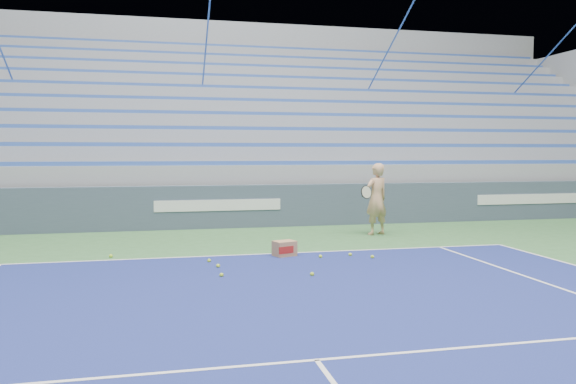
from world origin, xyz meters
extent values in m
cube|color=white|center=(0.00, 11.88, 0.01)|extent=(10.97, 0.05, 0.00)
cube|color=white|center=(0.00, 6.40, 0.01)|extent=(8.23, 0.05, 0.00)
cube|color=#3E4C5E|center=(0.00, 15.88, 0.55)|extent=(30.00, 0.30, 1.10)
cube|color=white|center=(0.00, 15.72, 0.60)|extent=(3.20, 0.02, 0.28)
cube|color=white|center=(9.00, 15.72, 0.60)|extent=(3.40, 0.02, 0.28)
cube|color=#93969B|center=(0.00, 20.43, 0.55)|extent=(30.00, 8.50, 1.10)
cube|color=#93969B|center=(0.00, 20.43, 1.35)|extent=(30.00, 8.50, 0.50)
cube|color=#3258B4|center=(0.00, 16.56, 1.66)|extent=(29.60, 0.42, 0.11)
cube|color=#93969B|center=(0.00, 20.86, 1.85)|extent=(30.00, 7.65, 0.50)
cube|color=#3258B4|center=(0.00, 17.41, 2.16)|extent=(29.60, 0.42, 0.11)
cube|color=#93969B|center=(0.00, 21.28, 2.35)|extent=(30.00, 6.80, 0.50)
cube|color=#3258B4|center=(0.00, 18.26, 2.66)|extent=(29.60, 0.42, 0.11)
cube|color=#93969B|center=(0.00, 21.71, 2.85)|extent=(30.00, 5.95, 0.50)
cube|color=#3258B4|center=(0.00, 19.11, 3.16)|extent=(29.60, 0.42, 0.11)
cube|color=#93969B|center=(0.00, 22.13, 3.35)|extent=(30.00, 5.10, 0.50)
cube|color=#3258B4|center=(0.00, 19.96, 3.66)|extent=(29.60, 0.42, 0.11)
cube|color=#93969B|center=(0.00, 22.56, 3.85)|extent=(30.00, 4.25, 0.50)
cube|color=#3258B4|center=(0.00, 20.81, 4.15)|extent=(29.60, 0.42, 0.11)
cube|color=#93969B|center=(0.00, 22.98, 4.35)|extent=(30.00, 3.40, 0.50)
cube|color=#3258B4|center=(0.00, 21.66, 4.65)|extent=(29.60, 0.42, 0.11)
cube|color=#93969B|center=(0.00, 23.41, 4.85)|extent=(30.00, 2.55, 0.50)
cube|color=#3258B4|center=(0.00, 22.51, 5.15)|extent=(29.60, 0.42, 0.11)
cube|color=#93969B|center=(0.00, 23.84, 5.35)|extent=(30.00, 1.70, 0.50)
cube|color=#3258B4|center=(0.00, 23.36, 5.65)|extent=(29.60, 0.42, 0.11)
cube|color=#93969B|center=(0.00, 24.26, 5.85)|extent=(30.00, 0.85, 0.50)
cube|color=#3258B4|center=(0.00, 24.21, 6.15)|extent=(29.60, 0.42, 0.11)
cube|color=#93969B|center=(0.00, 24.98, 3.65)|extent=(31.00, 0.40, 7.30)
cylinder|color=#325CB2|center=(-6.00, 20.43, 4.60)|extent=(0.05, 8.53, 5.04)
cylinder|color=#325CB2|center=(0.00, 20.43, 4.60)|extent=(0.05, 8.53, 5.04)
cylinder|color=#325CB2|center=(6.00, 20.43, 4.60)|extent=(0.05, 8.53, 5.04)
cylinder|color=#325CB2|center=(12.00, 20.43, 4.60)|extent=(0.05, 8.53, 5.04)
imported|color=tan|center=(3.53, 13.88, 0.84)|extent=(0.71, 0.58, 1.69)
cylinder|color=black|center=(3.18, 13.63, 0.95)|extent=(0.12, 0.27, 0.08)
cylinder|color=beige|center=(3.08, 13.35, 1.05)|extent=(0.29, 0.16, 0.28)
torus|color=black|center=(3.08, 13.35, 1.05)|extent=(0.31, 0.18, 0.30)
cube|color=#A97951|center=(0.83, 11.62, 0.15)|extent=(0.46, 0.41, 0.29)
cube|color=#B21E19|center=(0.83, 11.47, 0.15)|extent=(0.30, 0.11, 0.13)
sphere|color=#BCE02E|center=(-0.59, 11.34, 0.03)|extent=(0.07, 0.07, 0.07)
sphere|color=#BCE02E|center=(1.43, 11.29, 0.03)|extent=(0.07, 0.07, 0.07)
sphere|color=#BCE02E|center=(-0.50, 10.12, 0.03)|extent=(0.07, 0.07, 0.07)
sphere|color=#BCE02E|center=(2.34, 11.05, 0.03)|extent=(0.07, 0.07, 0.07)
sphere|color=#BCE02E|center=(-2.32, 12.19, 0.03)|extent=(0.07, 0.07, 0.07)
sphere|color=#BCE02E|center=(0.89, 9.87, 0.03)|extent=(0.07, 0.07, 0.07)
sphere|color=#BCE02E|center=(-0.48, 10.84, 0.03)|extent=(0.07, 0.07, 0.07)
sphere|color=#BCE02E|center=(2.02, 11.36, 0.03)|extent=(0.07, 0.07, 0.07)
camera|label=1|loc=(-1.36, 1.51, 1.93)|focal=35.00mm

